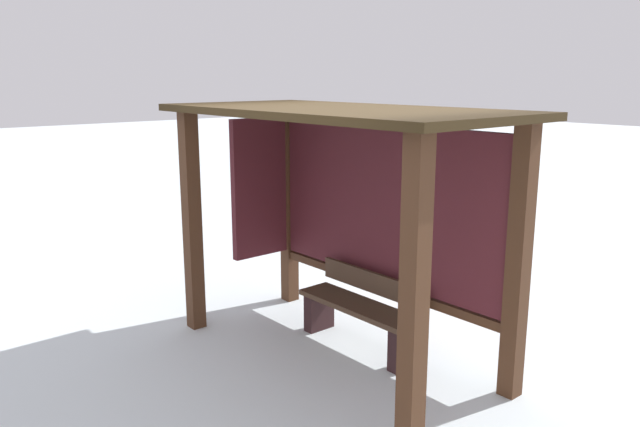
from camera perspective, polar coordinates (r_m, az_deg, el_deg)
ground_plane at (r=5.83m, az=1.32°, el=-13.01°), size 60.00×60.00×0.00m
bus_shelter at (r=5.59m, az=2.37°, el=3.15°), size 3.27×1.61×2.26m
bench_left_inside at (r=5.91m, az=3.79°, el=-9.05°), size 1.35×0.36×0.71m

